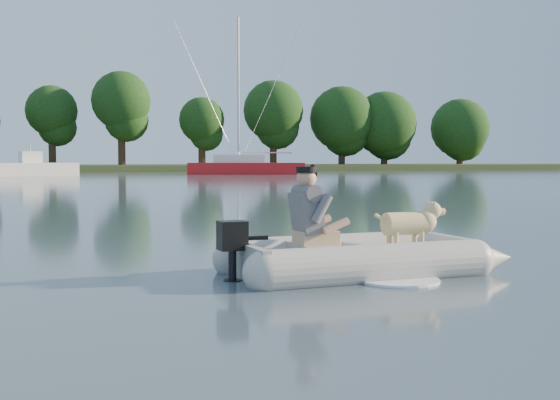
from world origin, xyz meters
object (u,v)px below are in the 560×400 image
object	(u,v)px
man	(308,210)
sailboat	(245,167)
dinghy	(362,224)
dog	(406,228)
motorboat	(34,160)

from	to	relation	value
man	sailboat	size ratio (longest dim) A/B	0.08
dinghy	man	size ratio (longest dim) A/B	4.25
sailboat	dog	bearing A→B (deg)	-89.27
man	motorboat	size ratio (longest dim) A/B	0.16
dog	dinghy	bearing A→B (deg)	-175.43
motorboat	dinghy	bearing A→B (deg)	-101.08
dog	man	bearing A→B (deg)	-180.00
motorboat	dog	bearing A→B (deg)	-100.35
dog	sailboat	size ratio (longest dim) A/B	0.07
sailboat	man	bearing A→B (deg)	-90.67
dog	motorboat	bearing A→B (deg)	92.71
motorboat	sailboat	bearing A→B (deg)	-14.79
dinghy	motorboat	xyz separation A→B (m)	(-4.36, 44.93, 0.62)
man	sailboat	world-z (taller)	sailboat
man	motorboat	bearing A→B (deg)	91.19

